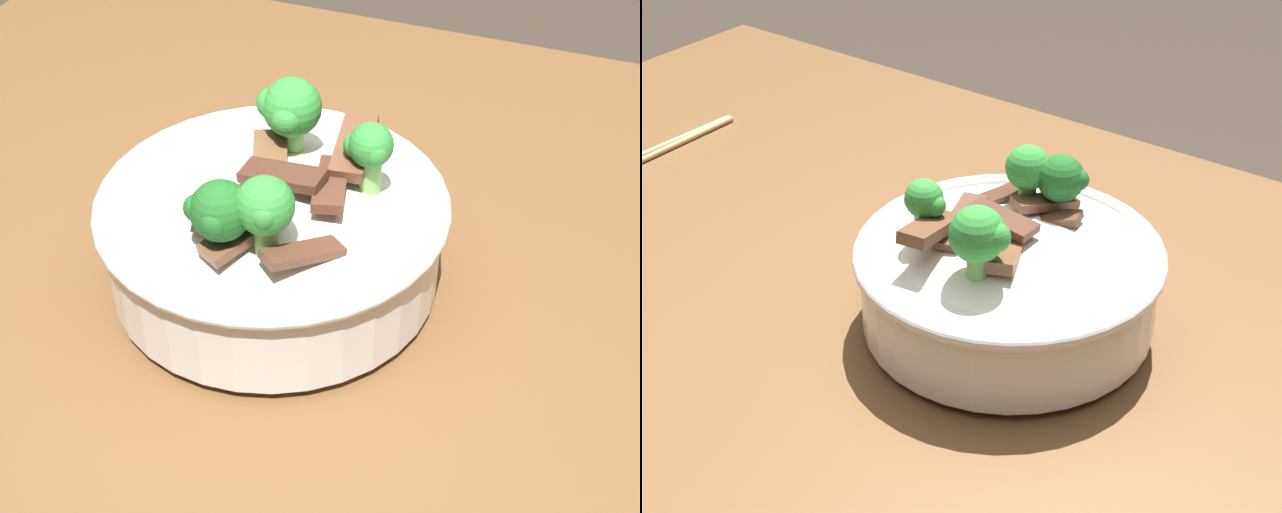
{
  "view_description": "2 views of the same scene",
  "coord_description": "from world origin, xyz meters",
  "views": [
    {
      "loc": [
        -0.1,
        0.52,
        1.31
      ],
      "look_at": [
        0.08,
        0.05,
        0.88
      ],
      "focal_mm": 52.29,
      "sensor_mm": 36.0,
      "label": 1
    },
    {
      "loc": [
        0.5,
        -0.54,
        1.34
      ],
      "look_at": [
        0.09,
        0.01,
        0.9
      ],
      "focal_mm": 55.27,
      "sensor_mm": 36.0,
      "label": 2
    }
  ],
  "objects": [
    {
      "name": "rice_bowl",
      "position": [
        0.13,
        0.03,
        0.88
      ],
      "size": [
        0.26,
        0.26,
        0.15
      ],
      "color": "white",
      "rests_on": "dining_table"
    },
    {
      "name": "dining_table",
      "position": [
        0.0,
        0.0,
        0.72
      ],
      "size": [
        1.24,
        0.85,
        0.83
      ],
      "color": "brown",
      "rests_on": "ground"
    }
  ]
}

